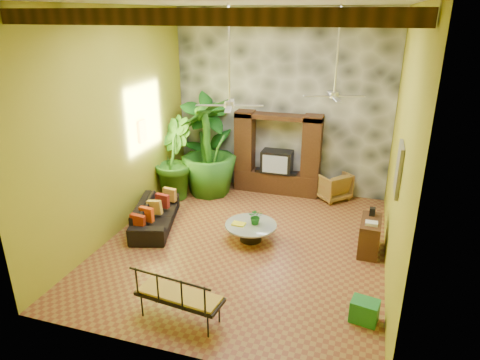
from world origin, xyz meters
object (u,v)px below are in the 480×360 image
(ceiling_fan_back, at_px, (335,86))
(sofa, at_px, (155,215))
(wicker_armchair, at_px, (332,186))
(green_bin, at_px, (364,311))
(side_console, at_px, (370,236))
(tall_plant_b, at_px, (173,158))
(tall_plant_a, at_px, (208,140))
(entertainment_center, at_px, (277,160))
(tall_plant_c, at_px, (209,147))
(ceiling_fan_front, at_px, (229,94))
(iron_bench, at_px, (177,295))
(coffee_table, at_px, (251,230))

(ceiling_fan_back, height_order, sofa, ceiling_fan_back)
(wicker_armchair, xyz_separation_m, green_bin, (1.07, -4.99, -0.19))
(wicker_armchair, xyz_separation_m, side_console, (1.07, -2.63, -0.01))
(tall_plant_b, bearing_deg, ceiling_fan_back, -10.13)
(tall_plant_b, bearing_deg, tall_plant_a, 60.74)
(entertainment_center, distance_m, tall_plant_c, 1.96)
(ceiling_fan_front, distance_m, ceiling_fan_back, 2.41)
(ceiling_fan_back, height_order, tall_plant_c, ceiling_fan_back)
(tall_plant_a, distance_m, green_bin, 6.90)
(entertainment_center, relative_size, ceiling_fan_back, 1.29)
(tall_plant_a, distance_m, side_console, 5.44)
(ceiling_fan_front, height_order, tall_plant_b, ceiling_fan_front)
(ceiling_fan_front, xyz_separation_m, iron_bench, (-0.10, -2.44, -2.86))
(sofa, relative_size, side_console, 2.28)
(ceiling_fan_front, height_order, tall_plant_c, ceiling_fan_front)
(wicker_armchair, distance_m, green_bin, 5.11)
(ceiling_fan_back, xyz_separation_m, green_bin, (1.05, -3.08, -3.21))
(entertainment_center, xyz_separation_m, sofa, (-2.30, -2.98, -0.66))
(sofa, distance_m, tall_plant_b, 2.01)
(tall_plant_c, relative_size, coffee_table, 2.34)
(coffee_table, bearing_deg, ceiling_fan_front, -115.81)
(sofa, height_order, wicker_armchair, wicker_armchair)
(tall_plant_b, distance_m, green_bin, 6.61)
(entertainment_center, bearing_deg, ceiling_fan_front, -93.24)
(entertainment_center, xyz_separation_m, coffee_table, (0.08, -2.95, -0.71))
(entertainment_center, xyz_separation_m, ceiling_fan_front, (-0.20, -3.54, 2.44))
(iron_bench, height_order, side_console, iron_bench)
(wicker_armchair, xyz_separation_m, iron_bench, (-1.88, -5.95, 0.16))
(sofa, distance_m, tall_plant_c, 2.58)
(tall_plant_b, bearing_deg, side_console, -15.56)
(coffee_table, bearing_deg, wicker_armchair, 62.97)
(tall_plant_c, distance_m, side_console, 4.97)
(ceiling_fan_front, distance_m, iron_bench, 3.76)
(ceiling_fan_front, xyz_separation_m, wicker_armchair, (1.78, 3.51, -3.02))
(entertainment_center, bearing_deg, tall_plant_b, -156.04)
(wicker_armchair, height_order, tall_plant_b, tall_plant_b)
(sofa, bearing_deg, side_console, -102.13)
(tall_plant_b, height_order, side_console, tall_plant_b)
(entertainment_center, xyz_separation_m, wicker_armchair, (1.58, -0.03, -0.58))
(tall_plant_c, height_order, coffee_table, tall_plant_c)
(sofa, distance_m, tall_plant_a, 3.09)
(ceiling_fan_back, xyz_separation_m, wicker_armchair, (-0.02, 1.91, -3.02))
(coffee_table, distance_m, side_console, 2.59)
(entertainment_center, xyz_separation_m, tall_plant_c, (-1.80, -0.68, 0.40))
(green_bin, bearing_deg, wicker_armchair, 102.15)
(sofa, xyz_separation_m, tall_plant_a, (0.25, 2.88, 1.09))
(iron_bench, height_order, green_bin, iron_bench)
(tall_plant_b, bearing_deg, green_bin, -35.93)
(ceiling_fan_back, relative_size, coffee_table, 1.59)
(wicker_armchair, bearing_deg, tall_plant_c, -35.21)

